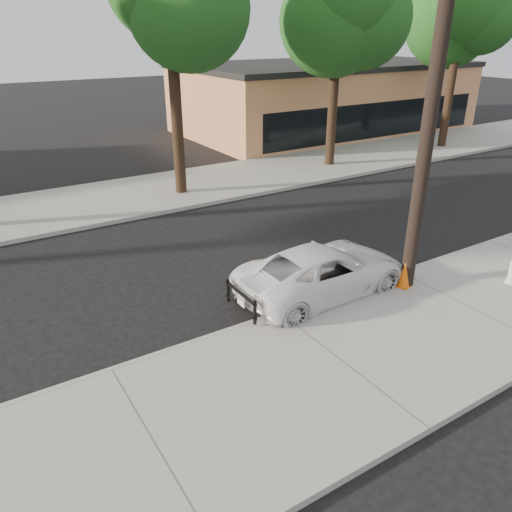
{
  "coord_description": "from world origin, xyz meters",
  "views": [
    {
      "loc": [
        -5.82,
        -10.33,
        6.24
      ],
      "look_at": [
        0.23,
        -0.7,
        1.0
      ],
      "focal_mm": 35.0,
      "sensor_mm": 36.0,
      "label": 1
    }
  ],
  "objects": [
    {
      "name": "tree_c",
      "position": [
        2.22,
        7.64,
        6.91
      ],
      "size": [
        4.96,
        4.8,
        9.55
      ],
      "color": "black",
      "rests_on": "far_sidewalk"
    },
    {
      "name": "utility_pole",
      "position": [
        3.6,
        -2.7,
        4.7
      ],
      "size": [
        1.4,
        0.34,
        9.0
      ],
      "color": "black",
      "rests_on": "near_sidewalk"
    },
    {
      "name": "far_sidewalk",
      "position": [
        0.0,
        8.5,
        0.07
      ],
      "size": [
        90.0,
        5.0,
        0.15
      ],
      "primitive_type": "cube",
      "color": "gray",
      "rests_on": "ground"
    },
    {
      "name": "near_sidewalk",
      "position": [
        0.0,
        -4.3,
        0.07
      ],
      "size": [
        90.0,
        4.4,
        0.15
      ],
      "primitive_type": "cube",
      "color": "gray",
      "rests_on": "ground"
    },
    {
      "name": "police_cruiser",
      "position": [
        1.6,
        -1.69,
        0.64
      ],
      "size": [
        4.64,
        2.22,
        1.28
      ],
      "primitive_type": "imported",
      "rotation": [
        0.0,
        0.0,
        1.59
      ],
      "color": "white",
      "rests_on": "ground"
    },
    {
      "name": "tree_e",
      "position": [
        18.21,
        7.74,
        6.7
      ],
      "size": [
        4.8,
        4.65,
        9.25
      ],
      "color": "black",
      "rests_on": "far_sidewalk"
    },
    {
      "name": "building_main",
      "position": [
        16.0,
        16.0,
        2.0
      ],
      "size": [
        18.0,
        10.0,
        4.0
      ],
      "primitive_type": "cube",
      "color": "#B17049",
      "rests_on": "ground"
    },
    {
      "name": "ground",
      "position": [
        0.0,
        0.0,
        0.0
      ],
      "size": [
        120.0,
        120.0,
        0.0
      ],
      "primitive_type": "plane",
      "color": "black",
      "rests_on": "ground"
    },
    {
      "name": "tree_d",
      "position": [
        10.2,
        7.95,
        6.37
      ],
      "size": [
        4.5,
        4.35,
        8.75
      ],
      "color": "black",
      "rests_on": "far_sidewalk"
    },
    {
      "name": "traffic_cone",
      "position": [
        3.44,
        -2.73,
        0.49
      ],
      "size": [
        0.44,
        0.44,
        0.7
      ],
      "rotation": [
        0.0,
        0.0,
        0.25
      ],
      "color": "orange",
      "rests_on": "near_sidewalk"
    },
    {
      "name": "curb_near",
      "position": [
        0.0,
        -2.1,
        0.07
      ],
      "size": [
        90.0,
        0.12,
        0.16
      ],
      "primitive_type": "cube",
      "color": "#9E9B93",
      "rests_on": "ground"
    }
  ]
}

